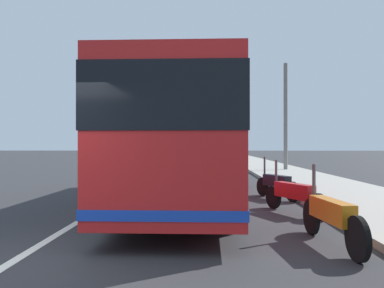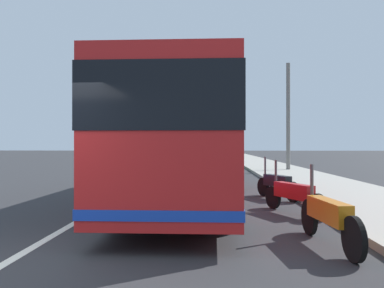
{
  "view_description": "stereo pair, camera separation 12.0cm",
  "coord_description": "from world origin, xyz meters",
  "views": [
    {
      "loc": [
        -4.99,
        -2.63,
        1.61
      ],
      "look_at": [
        6.05,
        -2.29,
        1.63
      ],
      "focal_mm": 37.36,
      "sensor_mm": 36.0,
      "label": 1
    },
    {
      "loc": [
        -4.99,
        -2.76,
        1.61
      ],
      "look_at": [
        6.05,
        -2.29,
        1.63
      ],
      "focal_mm": 37.36,
      "sensor_mm": 36.0,
      "label": 2
    }
  ],
  "objects": [
    {
      "name": "utility_pole",
      "position": [
        19.27,
        -7.55,
        3.28
      ],
      "size": [
        0.24,
        0.24,
        6.55
      ],
      "primitive_type": "cylinder",
      "color": "slate",
      "rests_on": "ground"
    },
    {
      "name": "motorcycle_angled",
      "position": [
        4.4,
        -4.72,
        0.46
      ],
      "size": [
        2.06,
        1.02,
        1.23
      ],
      "rotation": [
        0.0,
        0.0,
        0.44
      ],
      "color": "black",
      "rests_on": "ground"
    },
    {
      "name": "sidewalk_curb",
      "position": [
        10.0,
        -7.08,
        0.07
      ],
      "size": [
        110.0,
        3.6,
        0.14
      ],
      "primitive_type": "cube",
      "color": "#9E998E",
      "rests_on": "ground"
    },
    {
      "name": "car_far_distant",
      "position": [
        31.94,
        -2.23,
        0.66
      ],
      "size": [
        4.55,
        2.07,
        1.4
      ],
      "rotation": [
        0.0,
        0.0,
        0.04
      ],
      "color": "silver",
      "rests_on": "ground"
    },
    {
      "name": "car_side_street",
      "position": [
        47.39,
        -2.12,
        0.73
      ],
      "size": [
        4.43,
        2.15,
        1.56
      ],
      "rotation": [
        0.0,
        0.0,
        -0.07
      ],
      "color": "black",
      "rests_on": "ground"
    },
    {
      "name": "motorcycle_by_tree",
      "position": [
        1.4,
        -4.64,
        0.48
      ],
      "size": [
        2.33,
        0.37,
        1.27
      ],
      "rotation": [
        0.0,
        0.0,
        0.11
      ],
      "color": "black",
      "rests_on": "ground"
    },
    {
      "name": "lane_divider_line",
      "position": [
        10.0,
        0.0,
        0.0
      ],
      "size": [
        110.0,
        0.16,
        0.01
      ],
      "primitive_type": "cube",
      "color": "silver",
      "rests_on": "ground"
    },
    {
      "name": "motorcycle_mid_row",
      "position": [
        7.0,
        -4.79,
        0.45
      ],
      "size": [
        1.93,
        0.95,
        1.24
      ],
      "rotation": [
        0.0,
        0.0,
        0.43
      ],
      "color": "black",
      "rests_on": "ground"
    },
    {
      "name": "car_ahead_same_lane",
      "position": [
        21.29,
        -2.67,
        0.71
      ],
      "size": [
        4.8,
        2.06,
        1.52
      ],
      "rotation": [
        0.0,
        0.0,
        -0.06
      ],
      "color": "#2D7238",
      "rests_on": "ground"
    },
    {
      "name": "coach_bus",
      "position": [
        6.33,
        -2.11,
        1.82
      ],
      "size": [
        11.46,
        2.63,
        3.11
      ],
      "rotation": [
        0.0,
        0.0,
        -0.01
      ],
      "color": "red",
      "rests_on": "ground"
    }
  ]
}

